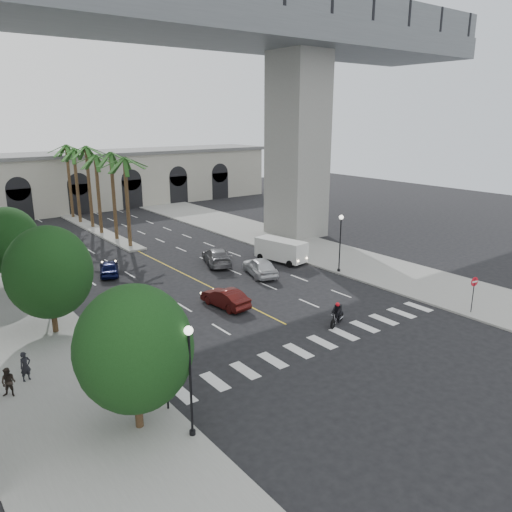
{
  "coord_description": "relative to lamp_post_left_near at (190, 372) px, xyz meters",
  "views": [
    {
      "loc": [
        -20.69,
        -21.95,
        13.75
      ],
      "look_at": [
        0.45,
        6.0,
        3.9
      ],
      "focal_mm": 35.0,
      "sensor_mm": 36.0,
      "label": 1
    }
  ],
  "objects": [
    {
      "name": "lamp_post_left_near",
      "position": [
        0.0,
        0.0,
        0.0
      ],
      "size": [
        0.4,
        0.4,
        5.35
      ],
      "color": "black",
      "rests_on": "ground"
    },
    {
      "name": "palm_e",
      "position": [
        11.3,
        49.0,
        5.97
      ],
      "size": [
        3.2,
        3.2,
        10.4
      ],
      "color": "#47331E",
      "rests_on": "ground"
    },
    {
      "name": "palm_d",
      "position": [
        11.55,
        45.0,
        6.43
      ],
      "size": [
        3.2,
        3.2,
        10.9
      ],
      "color": "#47331E",
      "rests_on": "ground"
    },
    {
      "name": "lamp_post_left_far",
      "position": [
        0.0,
        21.0,
        0.0
      ],
      "size": [
        0.4,
        0.4,
        5.35
      ],
      "color": "black",
      "rests_on": "ground"
    },
    {
      "name": "palm_b",
      "position": [
        11.5,
        37.0,
        6.15
      ],
      "size": [
        3.2,
        3.2,
        10.6
      ],
      "color": "#47331E",
      "rests_on": "ground"
    },
    {
      "name": "bridge",
      "position": [
        14.82,
        27.0,
        15.29
      ],
      "size": [
        75.0,
        13.0,
        26.0
      ],
      "color": "gray",
      "rests_on": "ground"
    },
    {
      "name": "palm_f",
      "position": [
        11.6,
        53.0,
        6.24
      ],
      "size": [
        3.2,
        3.2,
        10.7
      ],
      "color": "#47331E",
      "rests_on": "ground"
    },
    {
      "name": "lamp_post_right",
      "position": [
        22.8,
        13.0,
        0.0
      ],
      "size": [
        0.4,
        0.4,
        5.35
      ],
      "color": "black",
      "rests_on": "ground"
    },
    {
      "name": "traffic_signal_far",
      "position": [
        0.1,
        6.5,
        -0.71
      ],
      "size": [
        0.25,
        0.18,
        3.65
      ],
      "color": "black",
      "rests_on": "ground"
    },
    {
      "name": "ground",
      "position": [
        11.4,
        5.0,
        -3.22
      ],
      "size": [
        140.0,
        140.0,
        0.0
      ],
      "primitive_type": "plane",
      "color": "black",
      "rests_on": "ground"
    },
    {
      "name": "street_tree_far",
      "position": [
        -1.6,
        27.0,
        0.68
      ],
      "size": [
        5.04,
        5.04,
        6.68
      ],
      "color": "#382616",
      "rests_on": "ground"
    },
    {
      "name": "median",
      "position": [
        11.4,
        43.0,
        -3.12
      ],
      "size": [
        2.0,
        24.0,
        0.2
      ],
      "primitive_type": "cube",
      "color": "gray",
      "rests_on": "ground"
    },
    {
      "name": "traffic_signal_near",
      "position": [
        0.1,
        2.5,
        -0.71
      ],
      "size": [
        0.25,
        0.18,
        3.65
      ],
      "color": "black",
      "rests_on": "ground"
    },
    {
      "name": "motorcycle_rider",
      "position": [
        14.23,
        4.93,
        -2.49
      ],
      "size": [
        2.1,
        1.01,
        1.62
      ],
      "rotation": [
        0.0,
        0.0,
        0.41
      ],
      "color": "black",
      "rests_on": "ground"
    },
    {
      "name": "pedestrian_a",
      "position": [
        -4.67,
        9.45,
        -2.26
      ],
      "size": [
        0.68,
        0.54,
        1.63
      ],
      "primitive_type": "imported",
      "rotation": [
        0.0,
        0.0,
        0.29
      ],
      "color": "black",
      "rests_on": "sidewalk_left"
    },
    {
      "name": "car_b",
      "position": [
        9.9,
        12.23,
        -2.51
      ],
      "size": [
        1.9,
        4.43,
        1.42
      ],
      "primitive_type": "imported",
      "rotation": [
        0.0,
        0.0,
        3.24
      ],
      "color": "#46100E",
      "rests_on": "ground"
    },
    {
      "name": "palm_c",
      "position": [
        11.2,
        41.0,
        5.69
      ],
      "size": [
        3.2,
        3.2,
        10.1
      ],
      "color": "#47331E",
      "rests_on": "ground"
    },
    {
      "name": "do_not_enter_sign",
      "position": [
        23.22,
        0.39,
        -1.19
      ],
      "size": [
        0.68,
        0.14,
        2.8
      ],
      "rotation": [
        0.0,
        0.0,
        -0.16
      ],
      "color": "black",
      "rests_on": "ground"
    },
    {
      "name": "sidewalk_right",
      "position": [
        26.4,
        20.0,
        -3.15
      ],
      "size": [
        8.0,
        100.0,
        0.15
      ],
      "primitive_type": "cube",
      "color": "gray",
      "rests_on": "ground"
    },
    {
      "name": "street_tree_mid",
      "position": [
        -1.6,
        15.0,
        0.99
      ],
      "size": [
        5.44,
        5.44,
        7.21
      ],
      "color": "#382616",
      "rests_on": "ground"
    },
    {
      "name": "street_tree_near",
      "position": [
        -1.6,
        2.0,
        0.8
      ],
      "size": [
        5.2,
        5.2,
        6.89
      ],
      "color": "#382616",
      "rests_on": "ground"
    },
    {
      "name": "palm_a",
      "position": [
        11.4,
        33.0,
        5.88
      ],
      "size": [
        3.2,
        3.2,
        10.3
      ],
      "color": "#47331E",
      "rests_on": "ground"
    },
    {
      "name": "pedestrian_b",
      "position": [
        -5.74,
        8.28,
        -2.3
      ],
      "size": [
        0.95,
        0.92,
        1.54
      ],
      "primitive_type": "imported",
      "rotation": [
        0.0,
        0.0,
        -0.65
      ],
      "color": "black",
      "rests_on": "sidewalk_left"
    },
    {
      "name": "car_c",
      "position": [
        4.11,
        14.95,
        -2.43
      ],
      "size": [
        4.78,
        6.28,
        1.58
      ],
      "primitive_type": "imported",
      "rotation": [
        0.0,
        0.0,
        2.71
      ],
      "color": "black",
      "rests_on": "ground"
    },
    {
      "name": "cargo_van",
      "position": [
        20.91,
        18.91,
        -1.99
      ],
      "size": [
        2.9,
        5.46,
        2.21
      ],
      "rotation": [
        0.0,
        0.0,
        0.2
      ],
      "color": "silver",
      "rests_on": "ground"
    },
    {
      "name": "car_e",
      "position": [
        5.91,
        24.94,
        -2.54
      ],
      "size": [
        2.91,
        4.3,
        1.36
      ],
      "primitive_type": "imported",
      "rotation": [
        0.0,
        0.0,
        2.78
      ],
      "color": "#0D123F",
      "rests_on": "ground"
    },
    {
      "name": "pier_building",
      "position": [
        11.4,
        60.0,
        1.04
      ],
      "size": [
        71.0,
        10.5,
        8.5
      ],
      "color": "#BAB6A7",
      "rests_on": "ground"
    },
    {
      "name": "car_a",
      "position": [
        16.63,
        16.75,
        -2.39
      ],
      "size": [
        3.23,
        5.21,
        1.65
      ],
      "primitive_type": "imported",
      "rotation": [
        0.0,
        0.0,
        2.86
      ],
      "color": "silver",
      "rests_on": "ground"
    },
    {
      "name": "sidewalk_left",
      "position": [
        -3.6,
        20.0,
        -3.15
      ],
      "size": [
        8.0,
        100.0,
        0.15
      ],
      "primitive_type": "cube",
      "color": "gray",
      "rests_on": "ground"
    },
    {
      "name": "car_d",
      "position": [
        15.45,
        22.01,
        -2.44
      ],
      "size": [
        4.04,
        5.83,
        1.57
      ],
      "primitive_type": "imported",
      "rotation": [
        0.0,
        0.0,
        2.76
      ],
      "color": "slate",
      "rests_on": "ground"
    }
  ]
}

